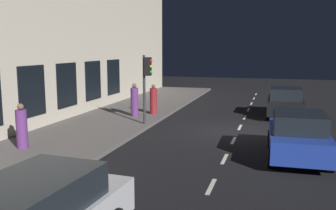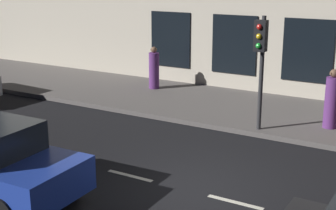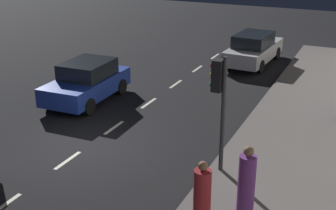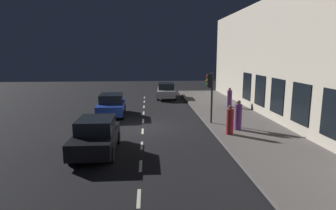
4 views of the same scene
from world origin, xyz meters
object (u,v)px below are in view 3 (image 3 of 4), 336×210
object	(u,v)px
pedestrian_2	(246,183)
parked_car_1	(87,82)
traffic_light	(219,91)
pedestrian_1	(202,197)
parked_car_0	(254,49)

from	to	relation	value
pedestrian_2	parked_car_1	bearing A→B (deg)	95.35
traffic_light	pedestrian_1	distance (m)	3.08
parked_car_0	traffic_light	bearing A→B (deg)	-76.73
parked_car_1	pedestrian_1	world-z (taller)	pedestrian_1
traffic_light	parked_car_1	world-z (taller)	traffic_light
traffic_light	parked_car_1	bearing A→B (deg)	153.06
pedestrian_1	pedestrian_2	xyz separation A→B (m)	(0.74, 0.89, 0.05)
pedestrian_1	pedestrian_2	bearing A→B (deg)	-21.87
parked_car_1	pedestrian_1	size ratio (longest dim) A/B	2.48
parked_car_1	traffic_light	bearing A→B (deg)	151.27
traffic_light	pedestrian_2	size ratio (longest dim) A/B	1.87
parked_car_0	parked_car_1	xyz separation A→B (m)	(-4.55, -7.95, -0.00)
traffic_light	pedestrian_2	bearing A→B (deg)	-52.74
parked_car_1	pedestrian_2	world-z (taller)	pedestrian_2
traffic_light	parked_car_1	xyz separation A→B (m)	(-6.52, 3.31, -1.64)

